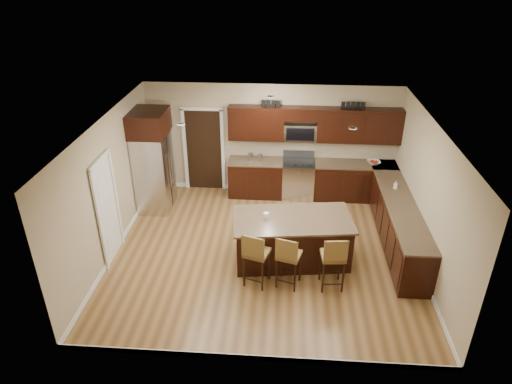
# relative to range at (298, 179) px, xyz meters

# --- Properties ---
(floor) EXTENTS (6.00, 6.00, 0.00)m
(floor) POSITION_rel_range_xyz_m (-0.68, -2.45, -0.47)
(floor) COLOR olive
(floor) RESTS_ON ground
(ceiling) EXTENTS (6.00, 6.00, 0.00)m
(ceiling) POSITION_rel_range_xyz_m (-0.68, -2.45, 2.23)
(ceiling) COLOR silver
(ceiling) RESTS_ON wall_back
(wall_back) EXTENTS (6.00, 0.00, 6.00)m
(wall_back) POSITION_rel_range_xyz_m (-0.68, 0.30, 0.88)
(wall_back) COLOR tan
(wall_back) RESTS_ON floor
(wall_left) EXTENTS (0.00, 5.50, 5.50)m
(wall_left) POSITION_rel_range_xyz_m (-3.68, -2.45, 0.88)
(wall_left) COLOR tan
(wall_left) RESTS_ON floor
(wall_right) EXTENTS (0.00, 5.50, 5.50)m
(wall_right) POSITION_rel_range_xyz_m (2.32, -2.45, 0.88)
(wall_right) COLOR tan
(wall_right) RESTS_ON floor
(base_cabinets) EXTENTS (4.02, 3.96, 0.92)m
(base_cabinets) POSITION_rel_range_xyz_m (1.22, -1.01, -0.01)
(base_cabinets) COLOR black
(base_cabinets) RESTS_ON floor
(upper_cabinets) EXTENTS (4.00, 0.33, 0.80)m
(upper_cabinets) POSITION_rel_range_xyz_m (0.36, 0.13, 1.37)
(upper_cabinets) COLOR black
(upper_cabinets) RESTS_ON wall_back
(range) EXTENTS (0.76, 0.64, 1.11)m
(range) POSITION_rel_range_xyz_m (0.00, 0.00, 0.00)
(range) COLOR silver
(range) RESTS_ON floor
(microwave) EXTENTS (0.76, 0.31, 0.40)m
(microwave) POSITION_rel_range_xyz_m (0.00, 0.15, 1.15)
(microwave) COLOR silver
(microwave) RESTS_ON upper_cabinets
(doorway) EXTENTS (0.85, 0.03, 2.06)m
(doorway) POSITION_rel_range_xyz_m (-2.33, 0.28, 0.56)
(doorway) COLOR black
(doorway) RESTS_ON floor
(pantry_door) EXTENTS (0.03, 0.80, 2.04)m
(pantry_door) POSITION_rel_range_xyz_m (-3.66, -2.75, 0.55)
(pantry_door) COLOR white
(pantry_door) RESTS_ON floor
(letter_decor) EXTENTS (2.20, 0.03, 0.15)m
(letter_decor) POSITION_rel_range_xyz_m (0.22, 0.13, 1.82)
(letter_decor) COLOR black
(letter_decor) RESTS_ON upper_cabinets
(island) EXTENTS (2.37, 1.44, 0.92)m
(island) POSITION_rel_range_xyz_m (-0.15, -2.62, -0.04)
(island) COLOR black
(island) RESTS_ON floor
(stool_left) EXTENTS (0.52, 0.52, 1.10)m
(stool_left) POSITION_rel_range_xyz_m (-0.79, -3.46, 0.21)
(stool_left) COLOR olive
(stool_left) RESTS_ON floor
(stool_mid) EXTENTS (0.49, 0.49, 1.06)m
(stool_mid) POSITION_rel_range_xyz_m (-0.22, -3.46, 0.19)
(stool_mid) COLOR olive
(stool_mid) RESTS_ON floor
(stool_right) EXTENTS (0.44, 0.44, 1.10)m
(stool_right) POSITION_rel_range_xyz_m (0.57, -3.46, 0.21)
(stool_right) COLOR olive
(stool_right) RESTS_ON floor
(refrigerator) EXTENTS (0.79, 0.98, 2.35)m
(refrigerator) POSITION_rel_range_xyz_m (-3.30, -0.78, 0.73)
(refrigerator) COLOR silver
(refrigerator) RESTS_ON floor
(floor_mat) EXTENTS (1.11, 0.95, 0.01)m
(floor_mat) POSITION_rel_range_xyz_m (-0.08, -0.87, -0.47)
(floor_mat) COLOR brown
(floor_mat) RESTS_ON floor
(fruit_bowl) EXTENTS (0.36, 0.36, 0.08)m
(fruit_bowl) POSITION_rel_range_xyz_m (1.75, -0.00, 0.49)
(fruit_bowl) COLOR silver
(fruit_bowl) RESTS_ON base_cabinets
(soap_bottle) EXTENTS (0.10, 0.10, 0.17)m
(soap_bottle) POSITION_rel_range_xyz_m (2.02, -1.23, 0.53)
(soap_bottle) COLOR #B2B2B2
(soap_bottle) RESTS_ON base_cabinets
(canister_tall) EXTENTS (0.12, 0.12, 0.20)m
(canister_tall) POSITION_rel_range_xyz_m (-1.16, -0.00, 0.55)
(canister_tall) COLOR silver
(canister_tall) RESTS_ON base_cabinets
(canister_short) EXTENTS (0.11, 0.11, 0.18)m
(canister_short) POSITION_rel_range_xyz_m (-0.92, -0.00, 0.54)
(canister_short) COLOR silver
(canister_short) RESTS_ON base_cabinets
(island_jar) EXTENTS (0.10, 0.10, 0.10)m
(island_jar) POSITION_rel_range_xyz_m (-0.65, -2.62, 0.50)
(island_jar) COLOR white
(island_jar) RESTS_ON island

